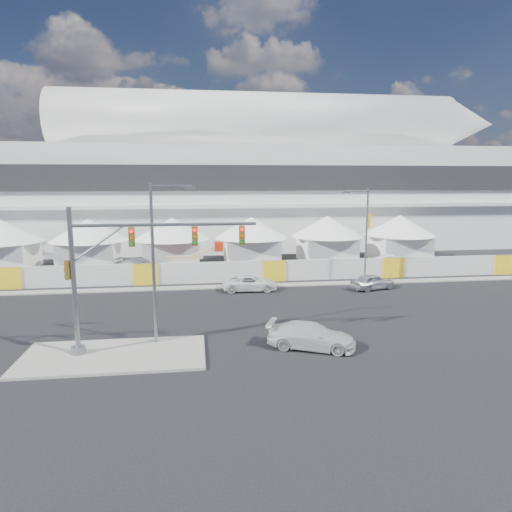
{
  "coord_description": "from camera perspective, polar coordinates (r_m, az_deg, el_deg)",
  "views": [
    {
      "loc": [
        -1.36,
        -27.78,
        9.78
      ],
      "look_at": [
        3.68,
        10.0,
        3.25
      ],
      "focal_mm": 32.0,
      "sensor_mm": 36.0,
      "label": 1
    }
  ],
  "objects": [
    {
      "name": "boom_lift",
      "position": [
        46.6,
        -9.43,
        -1.38
      ],
      "size": [
        6.7,
        1.58,
        3.41
      ],
      "rotation": [
        0.0,
        0.0,
        0.02
      ],
      "color": "red",
      "rests_on": "ground"
    },
    {
      "name": "scaffold_tower",
      "position": [
        79.54,
        29.11,
        5.77
      ],
      "size": [
        4.4,
        4.4,
        12.0
      ],
      "primitive_type": null,
      "color": "#595B60",
      "rests_on": "ground"
    },
    {
      "name": "lot_car_a",
      "position": [
        52.99,
        16.85,
        -0.6
      ],
      "size": [
        2.58,
        4.33,
        1.35
      ],
      "primitive_type": "imported",
      "rotation": [
        0.0,
        0.0,
        1.27
      ],
      "color": "silver",
      "rests_on": "ground"
    },
    {
      "name": "lot_car_b",
      "position": [
        52.14,
        18.81,
        -0.92
      ],
      "size": [
        1.99,
        3.85,
        1.25
      ],
      "primitive_type": "imported",
      "rotation": [
        0.0,
        0.0,
        1.43
      ],
      "color": "black",
      "rests_on": "ground"
    },
    {
      "name": "streetlight_curb",
      "position": [
        43.42,
        13.41,
        3.3
      ],
      "size": [
        2.61,
        0.59,
        8.83
      ],
      "color": "slate",
      "rests_on": "ground"
    },
    {
      "name": "traffic_mast",
      "position": [
        26.09,
        -17.54,
        -2.11
      ],
      "size": [
        10.36,
        0.79,
        8.14
      ],
      "color": "gray",
      "rests_on": "median_island"
    },
    {
      "name": "hoarding_fence",
      "position": [
        43.81,
        2.22,
        -1.85
      ],
      "size": [
        70.0,
        0.25,
        2.0
      ],
      "primitive_type": "cube",
      "color": "silver",
      "rests_on": "ground"
    },
    {
      "name": "tent_row",
      "position": [
        52.24,
        -5.51,
        2.38
      ],
      "size": [
        53.4,
        8.4,
        5.4
      ],
      "color": "white",
      "rests_on": "ground"
    },
    {
      "name": "sedan_silver",
      "position": [
        41.86,
        14.4,
        -3.13
      ],
      "size": [
        2.67,
        4.38,
        1.39
      ],
      "primitive_type": "imported",
      "rotation": [
        0.0,
        0.0,
        1.84
      ],
      "color": "silver",
      "rests_on": "ground"
    },
    {
      "name": "pickup_near",
      "position": [
        27.06,
        6.92,
        -9.88
      ],
      "size": [
        3.81,
        5.5,
        1.48
      ],
      "primitive_type": "imported",
      "rotation": [
        0.0,
        0.0,
        1.19
      ],
      "color": "silver",
      "rests_on": "ground"
    },
    {
      "name": "median_island",
      "position": [
        27.02,
        -17.33,
        -11.79
      ],
      "size": [
        10.0,
        5.0,
        0.15
      ],
      "primitive_type": "cube",
      "color": "gray",
      "rests_on": "ground"
    },
    {
      "name": "lot_car_c",
      "position": [
        49.2,
        -14.26,
        -1.16
      ],
      "size": [
        3.48,
        5.58,
        1.51
      ],
      "primitive_type": "imported",
      "rotation": [
        0.0,
        0.0,
        1.29
      ],
      "color": "#A6A7AB",
      "rests_on": "ground"
    },
    {
      "name": "ground",
      "position": [
        29.49,
        -4.59,
        -9.69
      ],
      "size": [
        160.0,
        160.0,
        0.0
      ],
      "primitive_type": "plane",
      "color": "black",
      "rests_on": "ground"
    },
    {
      "name": "far_curb",
      "position": [
        46.62,
        19.89,
        -2.91
      ],
      "size": [
        80.0,
        1.2,
        0.12
      ],
      "primitive_type": "cube",
      "color": "gray",
      "rests_on": "ground"
    },
    {
      "name": "pickup_curb",
      "position": [
        40.13,
        -0.73,
        -3.4
      ],
      "size": [
        2.35,
        4.9,
        1.35
      ],
      "primitive_type": "imported",
      "rotation": [
        0.0,
        0.0,
        1.55
      ],
      "color": "white",
      "rests_on": "ground"
    },
    {
      "name": "streetlight_median",
      "position": [
        26.88,
        -12.24,
        0.43
      ],
      "size": [
        2.6,
        0.26,
        9.39
      ],
      "color": "slate",
      "rests_on": "median_island"
    },
    {
      "name": "stadium",
      "position": [
        70.02,
        0.67,
        9.44
      ],
      "size": [
        80.0,
        24.8,
        21.98
      ],
      "color": "silver",
      "rests_on": "ground"
    }
  ]
}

